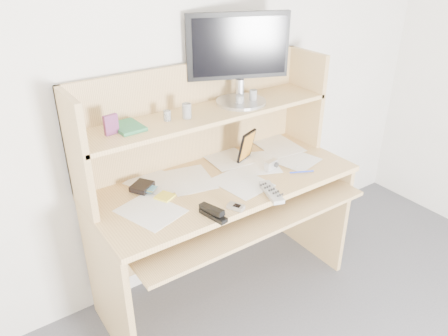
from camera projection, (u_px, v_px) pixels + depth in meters
back_wall at (190, 71)px, 2.27m from camera, size 3.60×0.04×2.50m
desk at (216, 182)px, 2.36m from camera, size 1.40×0.70×1.30m
paper_clutter at (225, 179)px, 2.27m from camera, size 1.32×0.54×0.01m
keyboard at (241, 199)px, 2.26m from camera, size 0.43×0.17×0.03m
tv_remote at (271, 192)px, 2.13m from camera, size 0.12×0.21×0.02m
flip_phone at (236, 206)px, 2.02m from camera, size 0.07×0.09×0.02m
stapler at (213, 212)px, 1.95m from camera, size 0.07×0.15×0.05m
wallet at (142, 187)px, 2.17m from camera, size 0.14×0.13×0.03m
sticky_note_pad at (165, 197)px, 2.11m from camera, size 0.11×0.11×0.01m
digital_camera at (271, 165)px, 2.35m from camera, size 0.09×0.05×0.05m
game_case at (247, 146)px, 2.42m from camera, size 0.12×0.06×0.18m
blue_pen at (302, 172)px, 2.33m from camera, size 0.12×0.06×0.01m
card_box at (111, 125)px, 1.94m from camera, size 0.07×0.03×0.09m
shelf_book at (128, 127)px, 2.02m from camera, size 0.13×0.17×0.02m
chip_stack_a at (167, 116)px, 2.10m from camera, size 0.05×0.05×0.05m
chip_stack_b at (187, 111)px, 2.12m from camera, size 0.06×0.06×0.07m
chip_stack_c at (240, 101)px, 2.29m from camera, size 0.06×0.06×0.06m
chip_stack_d at (253, 96)px, 2.32m from camera, size 0.05×0.05×0.07m
monitor at (239, 56)px, 2.24m from camera, size 0.51×0.28×0.46m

